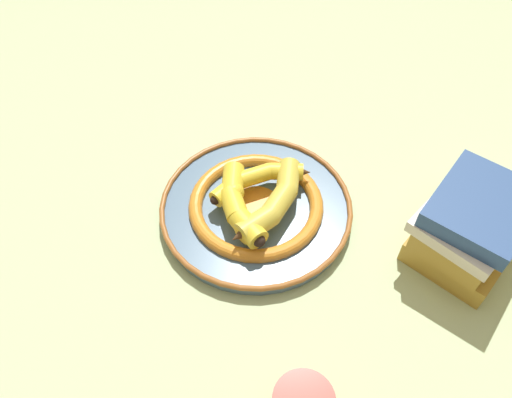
{
  "coord_description": "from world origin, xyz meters",
  "views": [
    {
      "loc": [
        -0.01,
        0.52,
        0.7
      ],
      "look_at": [
        -0.04,
        -0.02,
        0.04
      ],
      "focal_mm": 35.0,
      "sensor_mm": 36.0,
      "label": 1
    }
  ],
  "objects_px": {
    "banana_b": "(274,203)",
    "decorative_bowl": "(256,207)",
    "book_stack": "(473,224)",
    "banana_a": "(237,203)",
    "banana_c": "(258,178)"
  },
  "relations": [
    {
      "from": "banana_a",
      "to": "banana_c",
      "type": "distance_m",
      "value": 0.07
    },
    {
      "from": "banana_b",
      "to": "decorative_bowl",
      "type": "bearing_deg",
      "value": 84.22
    },
    {
      "from": "decorative_bowl",
      "to": "book_stack",
      "type": "distance_m",
      "value": 0.35
    },
    {
      "from": "decorative_bowl",
      "to": "book_stack",
      "type": "height_order",
      "value": "book_stack"
    },
    {
      "from": "banana_b",
      "to": "banana_c",
      "type": "bearing_deg",
      "value": 53.49
    },
    {
      "from": "banana_c",
      "to": "decorative_bowl",
      "type": "bearing_deg",
      "value": 62.11
    },
    {
      "from": "banana_b",
      "to": "banana_a",
      "type": "bearing_deg",
      "value": 118.03
    },
    {
      "from": "banana_b",
      "to": "banana_c",
      "type": "relative_size",
      "value": 0.99
    },
    {
      "from": "banana_b",
      "to": "book_stack",
      "type": "relative_size",
      "value": 0.75
    },
    {
      "from": "decorative_bowl",
      "to": "banana_c",
      "type": "xyz_separation_m",
      "value": [
        -0.01,
        -0.04,
        0.03
      ]
    },
    {
      "from": "book_stack",
      "to": "banana_b",
      "type": "bearing_deg",
      "value": 126.16
    },
    {
      "from": "decorative_bowl",
      "to": "banana_a",
      "type": "xyz_separation_m",
      "value": [
        0.03,
        0.02,
        0.04
      ]
    },
    {
      "from": "decorative_bowl",
      "to": "banana_b",
      "type": "relative_size",
      "value": 1.89
    },
    {
      "from": "book_stack",
      "to": "banana_a",
      "type": "bearing_deg",
      "value": 127.42
    },
    {
      "from": "banana_c",
      "to": "book_stack",
      "type": "bearing_deg",
      "value": 139.88
    }
  ]
}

